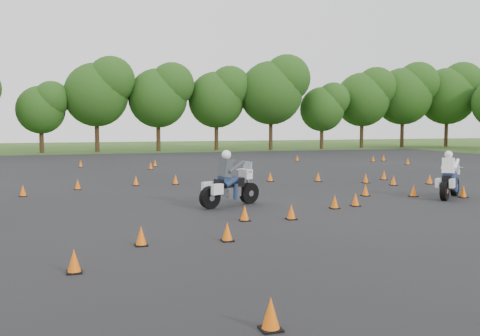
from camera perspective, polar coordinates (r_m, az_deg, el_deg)
name	(u,v)px	position (r m, az deg, el deg)	size (l,w,h in m)	color
ground	(279,216)	(16.91, 4.17, -5.14)	(140.00, 140.00, 0.00)	#2D5119
asphalt_pad	(225,192)	(22.52, -1.56, -2.62)	(62.00, 62.00, 0.00)	black
treeline	(176,105)	(51.71, -6.85, 6.73)	(86.85, 32.28, 10.87)	#204513
traffic_cones	(225,189)	(22.02, -1.56, -2.20)	(36.29, 33.15, 0.45)	#F2620A
rider_grey	(230,178)	(18.73, -1.09, -1.09)	(2.56, 0.79, 1.98)	#3B3F42
rider_white	(451,174)	(22.31, 21.55, -0.64)	(2.40, 0.74, 1.85)	white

